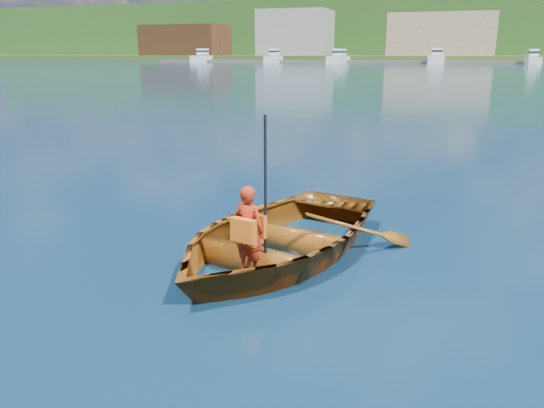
# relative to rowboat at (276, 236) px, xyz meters

# --- Properties ---
(ground) EXTENTS (600.00, 600.00, 0.00)m
(ground) POSITION_rel_rowboat_xyz_m (0.90, 0.31, -0.30)
(ground) COLOR #10263F
(ground) RESTS_ON ground
(rowboat) EXTENTS (3.99, 4.91, 0.90)m
(rowboat) POSITION_rel_rowboat_xyz_m (0.00, 0.00, 0.00)
(rowboat) COLOR brown
(rowboat) RESTS_ON ground
(child_paddler) EXTENTS (0.47, 0.40, 2.00)m
(child_paddler) POSITION_rel_rowboat_xyz_m (-0.06, -0.91, 0.38)
(child_paddler) COLOR #B22810
(child_paddler) RESTS_ON ground
(shoreline) EXTENTS (400.00, 140.00, 22.00)m
(shoreline) POSITION_rel_rowboat_xyz_m (0.90, 236.92, 10.02)
(shoreline) COLOR #364C22
(shoreline) RESTS_ON ground
(dock) EXTENTS (160.04, 9.94, 0.80)m
(dock) POSITION_rel_rowboat_xyz_m (-6.89, 148.31, 0.10)
(dock) COLOR brown
(dock) RESTS_ON ground
(waterfront_buildings) EXTENTS (202.00, 16.00, 14.00)m
(waterfront_buildings) POSITION_rel_rowboat_xyz_m (-6.83, 165.31, 7.45)
(waterfront_buildings) COLOR maroon
(waterfront_buildings) RESTS_ON ground
(marina_yachts) EXTENTS (141.50, 13.92, 4.31)m
(marina_yachts) POSITION_rel_rowboat_xyz_m (0.81, 143.64, 1.09)
(marina_yachts) COLOR white
(marina_yachts) RESTS_ON ground
(hillside_trees) EXTENTS (275.83, 84.42, 24.08)m
(hillside_trees) POSITION_rel_rowboat_xyz_m (13.14, 232.83, 16.46)
(hillside_trees) COLOR #382314
(hillside_trees) RESTS_ON ground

